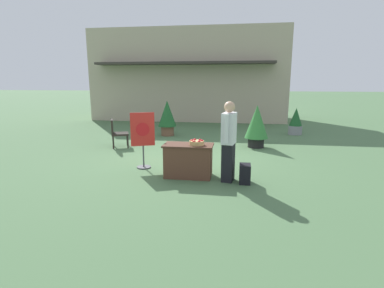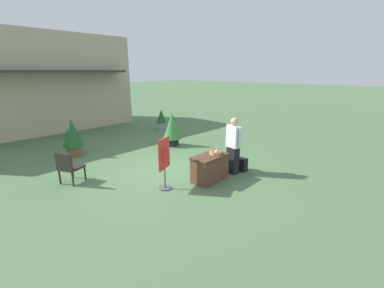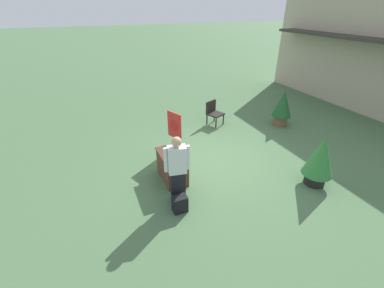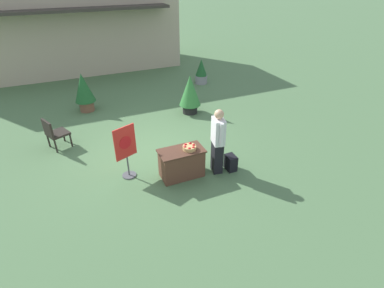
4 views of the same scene
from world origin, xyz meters
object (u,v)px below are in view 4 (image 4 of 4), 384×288
object	(u,v)px
patio_chair	(54,132)
potted_plant_near_right	(84,90)
potted_plant_far_right	(201,72)
display_table	(182,163)
potted_plant_near_left	(190,93)
poster_board	(126,150)
apple_basket	(189,147)
person_visitor	(218,141)
backpack	(231,163)

from	to	relation	value
patio_chair	potted_plant_near_right	world-z (taller)	potted_plant_near_right
patio_chair	potted_plant_far_right	distance (m)	7.27
display_table	potted_plant_far_right	bearing A→B (deg)	60.82
potted_plant_near_left	patio_chair	bearing A→B (deg)	-171.31
patio_chair	potted_plant_near_right	xyz separation A→B (m)	(1.15, 2.43, 0.27)
patio_chair	poster_board	bearing A→B (deg)	-76.99
apple_basket	potted_plant_near_right	bearing A→B (deg)	110.26
apple_basket	patio_chair	size ratio (longest dim) A/B	0.36
apple_basket	poster_board	bearing A→B (deg)	158.35
person_visitor	backpack	bearing A→B (deg)	176.31
person_visitor	potted_plant_near_right	bearing A→B (deg)	-53.09
potted_plant_near_right	potted_plant_far_right	bearing A→B (deg)	11.38
display_table	poster_board	size ratio (longest dim) A/B	0.80
poster_board	person_visitor	bearing A→B (deg)	49.74
apple_basket	poster_board	world-z (taller)	poster_board
person_visitor	poster_board	distance (m)	2.29
backpack	poster_board	bearing A→B (deg)	162.52
potted_plant_near_right	patio_chair	bearing A→B (deg)	-115.40
potted_plant_near_right	display_table	bearing A→B (deg)	-71.56
backpack	potted_plant_far_right	bearing A→B (deg)	71.38
apple_basket	poster_board	size ratio (longest dim) A/B	0.24
potted_plant_far_right	person_visitor	bearing A→B (deg)	-111.79
poster_board	display_table	bearing A→B (deg)	44.64
display_table	potted_plant_far_right	size ratio (longest dim) A/B	1.03
backpack	patio_chair	bearing A→B (deg)	144.05
potted_plant_near_left	potted_plant_far_right	bearing A→B (deg)	57.69
poster_board	patio_chair	size ratio (longest dim) A/B	1.51
backpack	potted_plant_near_left	world-z (taller)	potted_plant_near_left
potted_plant_near_right	poster_board	bearing A→B (deg)	-84.16
backpack	potted_plant_far_right	xyz separation A→B (m)	(2.19, 6.52, 0.33)
display_table	potted_plant_near_left	distance (m)	3.90
backpack	potted_plant_near_right	xyz separation A→B (m)	(-3.03, 5.46, 0.59)
potted_plant_near_left	person_visitor	bearing A→B (deg)	-102.54
person_visitor	potted_plant_near_left	xyz separation A→B (m)	(0.81, 3.64, -0.12)
poster_board	potted_plant_far_right	distance (m)	7.43
display_table	backpack	world-z (taller)	display_table
backpack	display_table	bearing A→B (deg)	168.33
display_table	apple_basket	world-z (taller)	apple_basket
display_table	apple_basket	size ratio (longest dim) A/B	3.39
display_table	potted_plant_near_right	size ratio (longest dim) A/B	0.80
display_table	patio_chair	size ratio (longest dim) A/B	1.20
display_table	potted_plant_far_right	world-z (taller)	potted_plant_far_right
poster_board	potted_plant_near_left	distance (m)	4.19
potted_plant_near_left	display_table	bearing A→B (deg)	-116.53
potted_plant_far_right	potted_plant_near_right	xyz separation A→B (m)	(-5.22, -1.05, 0.26)
display_table	potted_plant_far_right	distance (m)	7.16
poster_board	potted_plant_far_right	world-z (taller)	poster_board
poster_board	potted_plant_near_left	xyz separation A→B (m)	(2.99, 2.94, -0.00)
display_table	apple_basket	xyz separation A→B (m)	(0.20, -0.04, 0.44)
potted_plant_near_left	apple_basket	bearing A→B (deg)	-113.55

